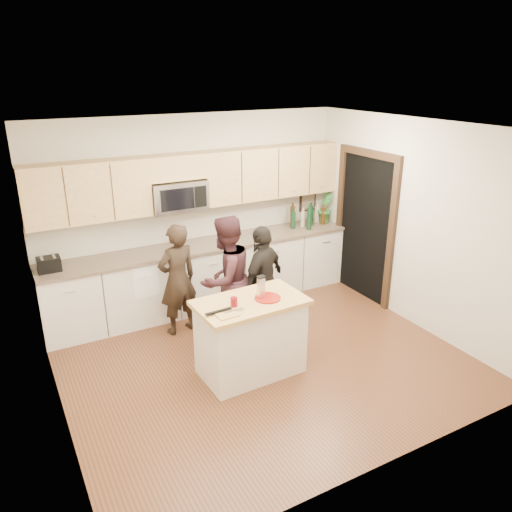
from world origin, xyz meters
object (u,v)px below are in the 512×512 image
island (251,337)px  toaster (49,264)px  woman_left (178,280)px  woman_right (263,281)px  woman_center (226,279)px

island → toaster: 2.64m
toaster → woman_left: size_ratio=0.18×
toaster → woman_right: 2.64m
island → woman_center: woman_center is taller
island → woman_right: size_ratio=0.84×
woman_center → woman_right: woman_center is taller
woman_center → woman_right: 0.49m
woman_right → woman_left: bearing=-61.0°
woman_left → woman_right: (0.94, -0.54, -0.01)m
toaster → woman_center: size_ratio=0.17×
island → woman_right: 0.98m
toaster → woman_left: 1.56m
woman_left → woman_right: 1.09m
toaster → island: bearing=-45.6°
toaster → woman_right: woman_right is taller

